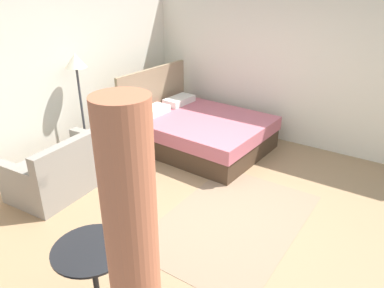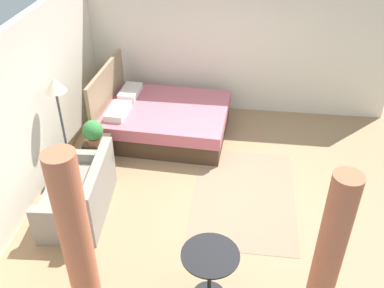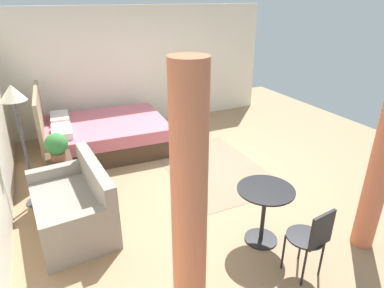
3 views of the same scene
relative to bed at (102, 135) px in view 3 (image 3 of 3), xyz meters
name	(u,v)px [view 3 (image 3 of 3)]	position (x,y,z in m)	size (l,w,h in m)	color
ground_plane	(198,171)	(-1.53, -1.27, -0.32)	(8.40, 8.76, 0.02)	#9E7A56
wall_right	(145,67)	(1.17, -1.27, 0.96)	(0.12, 5.76, 2.54)	silver
area_rug	(214,168)	(-1.57, -1.54, -0.31)	(2.29, 1.52, 0.01)	#93755B
bed	(102,135)	(0.00, 0.00, 0.00)	(1.83, 2.27, 1.25)	#473323
couch	(75,207)	(-2.19, 0.79, -0.02)	(1.47, 0.93, 0.83)	gray
nightstand	(61,172)	(-1.13, 0.85, -0.04)	(0.43, 0.36, 0.53)	#473323
potted_plant	(56,145)	(-1.23, 0.85, 0.44)	(0.32, 0.32, 0.41)	#935B3D
floor_lamp	(15,105)	(-1.39, 1.25, 1.14)	(0.32, 0.32, 1.72)	#3F3F44
balcony_table	(264,205)	(-3.42, -1.18, 0.19)	(0.65, 0.65, 0.72)	black
cafe_chair_near_window	(312,237)	(-4.09, -1.26, 0.21)	(0.43, 0.43, 0.84)	black
curtain_left	(384,154)	(-3.98, -2.23, 0.87)	(0.24, 0.24, 2.36)	#D1704C
curtain_right	(189,208)	(-3.98, 0.04, 0.87)	(0.29, 0.29, 2.36)	#D1704C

